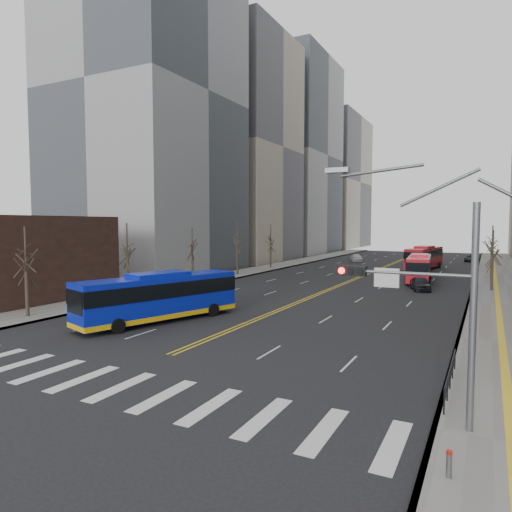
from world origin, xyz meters
TOP-DOWN VIEW (x-y plane):
  - ground at (0.00, 0.00)m, footprint 220.00×220.00m
  - sidewalk_right at (17.50, 45.00)m, footprint 7.00×130.00m
  - sidewalk_left at (-16.50, 45.00)m, footprint 5.00×130.00m
  - crosswalk at (0.00, 0.00)m, footprint 26.70×4.00m
  - centerline at (0.00, 55.00)m, footprint 0.55×100.00m
  - office_towers at (0.12, 68.51)m, footprint 83.00×134.00m
  - signal_mast at (13.77, 2.00)m, footprint 5.37×0.37m
  - pedestrian_railing at (14.30, 6.00)m, footprint 0.06×6.06m
  - bollards at (16.27, -0.17)m, footprint 2.87×3.17m
  - street_trees at (-7.18, 34.55)m, footprint 35.20×47.20m
  - blue_bus at (-6.12, 11.68)m, footprint 6.57×12.91m
  - red_bus_near at (7.92, 44.96)m, footprint 3.56×11.24m
  - red_bus_far at (6.48, 61.79)m, footprint 4.54×12.22m
  - car_white at (-12.50, 25.73)m, footprint 2.14×4.13m
  - car_dark_mid at (9.03, 37.43)m, footprint 2.96×4.70m
  - car_silver at (-7.20, 72.25)m, footprint 3.63×5.26m
  - car_dark_far at (12.50, 81.86)m, footprint 2.28×4.64m

SIDE VIEW (x-z plane):
  - ground at x=0.00m, z-range 0.00..0.00m
  - crosswalk at x=0.00m, z-range 0.00..0.01m
  - centerline at x=0.00m, z-range 0.00..0.01m
  - sidewalk_right at x=17.50m, z-range 0.00..0.15m
  - sidewalk_left at x=-16.50m, z-range 0.00..0.15m
  - bollards at x=16.27m, z-range 0.16..0.94m
  - car_dark_far at x=12.50m, z-range 0.00..1.27m
  - car_white at x=-12.50m, z-range 0.00..1.30m
  - car_silver at x=-7.20m, z-range 0.00..1.41m
  - car_dark_mid at x=9.03m, z-range 0.00..1.49m
  - pedestrian_railing at x=14.30m, z-range 0.31..1.33m
  - blue_bus at x=-6.12m, z-range 0.09..3.77m
  - red_bus_near at x=7.92m, z-range 0.20..3.71m
  - red_bus_far at x=6.48m, z-range 0.21..3.97m
  - signal_mast at x=13.77m, z-range 0.16..9.55m
  - street_trees at x=-7.18m, z-range 1.07..8.67m
  - office_towers at x=0.12m, z-range -5.08..52.92m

